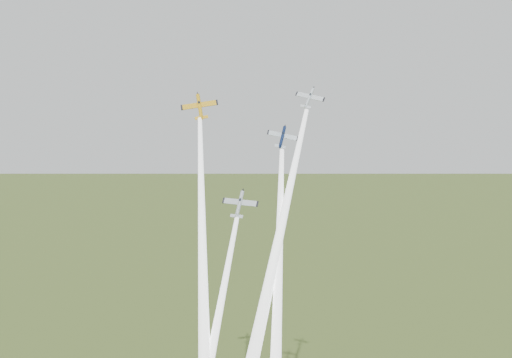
# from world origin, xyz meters

# --- Properties ---
(plane_yellow) EXTENTS (10.86, 8.44, 8.76)m
(plane_yellow) POSITION_xyz_m (-15.76, 1.67, 107.08)
(plane_yellow) COLOR gold
(smoke_trail_yellow) EXTENTS (18.88, 39.48, 57.07)m
(smoke_trail_yellow) POSITION_xyz_m (-7.23, -18.28, 76.71)
(smoke_trail_yellow) COLOR white
(plane_navy) EXTENTS (6.87, 6.24, 7.22)m
(plane_navy) POSITION_xyz_m (4.97, -3.33, 100.78)
(plane_navy) COLOR #0D1A3C
(smoke_trail_navy) EXTENTS (12.15, 41.97, 57.98)m
(smoke_trail_navy) POSITION_xyz_m (9.93, -24.78, 69.96)
(smoke_trail_navy) COLOR white
(plane_silver_right) EXTENTS (7.76, 4.97, 7.05)m
(plane_silver_right) POSITION_xyz_m (9.45, 2.10, 108.98)
(plane_silver_right) COLOR silver
(smoke_trail_silver_right) EXTENTS (5.39, 37.94, 51.52)m
(smoke_trail_silver_right) POSITION_xyz_m (8.02, -17.55, 81.38)
(smoke_trail_silver_right) COLOR white
(plane_silver_low) EXTENTS (8.01, 5.69, 7.39)m
(plane_silver_low) POSITION_xyz_m (-2.53, -9.36, 87.03)
(plane_silver_low) COLOR #A5ABB2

